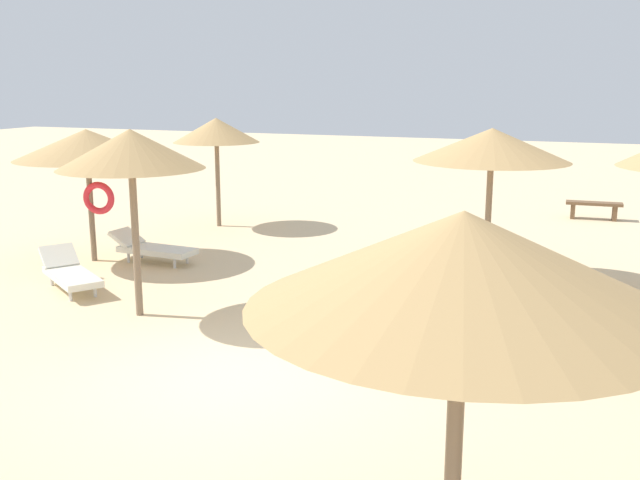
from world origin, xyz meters
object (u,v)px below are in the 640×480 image
(parasol_2, at_px, (131,150))
(parasol_9, at_px, (492,145))
(parasol_8, at_px, (216,131))
(parasol_4, at_px, (462,262))
(lounger_2, at_px, (70,273))
(lounger_0, at_px, (152,248))
(bench_0, at_px, (594,207))
(parasol_0, at_px, (87,145))

(parasol_2, relative_size, parasol_9, 1.04)
(parasol_2, height_order, parasol_8, parasol_2)
(parasol_2, bearing_deg, parasol_4, -38.90)
(parasol_8, xyz_separation_m, lounger_2, (0.37, -6.31, -2.21))
(lounger_0, distance_m, lounger_2, 2.32)
(lounger_0, bearing_deg, parasol_8, 98.66)
(lounger_2, xyz_separation_m, bench_0, (8.94, 10.95, 0.03))
(parasol_2, relative_size, parasol_8, 1.07)
(parasol_2, distance_m, parasol_9, 6.54)
(parasol_0, bearing_deg, lounger_2, -62.73)
(parasol_2, relative_size, lounger_2, 1.59)
(parasol_4, height_order, parasol_9, parasol_4)
(parasol_9, distance_m, bench_0, 8.13)
(parasol_2, xyz_separation_m, lounger_2, (-2.09, 0.80, -2.43))
(parasol_2, xyz_separation_m, parasol_9, (5.04, 4.17, -0.11))
(parasol_4, relative_size, bench_0, 1.98)
(parasol_2, height_order, bench_0, parasol_2)
(parasol_4, height_order, lounger_2, parasol_4)
(parasol_0, height_order, parasol_8, parasol_8)
(parasol_4, height_order, parasol_8, parasol_4)
(parasol_4, xyz_separation_m, parasol_9, (-1.15, 9.16, -0.03))
(parasol_8, relative_size, lounger_2, 1.48)
(parasol_2, bearing_deg, parasol_9, 39.61)
(parasol_8, height_order, lounger_0, parasol_8)
(parasol_8, distance_m, parasol_9, 8.05)
(parasol_9, distance_m, lounger_0, 7.34)
(lounger_0, height_order, bench_0, lounger_0)
(bench_0, bearing_deg, parasol_8, -153.50)
(parasol_8, distance_m, bench_0, 10.63)
(parasol_4, bearing_deg, parasol_2, 141.10)
(parasol_0, xyz_separation_m, parasol_8, (0.65, 4.34, 0.04))
(parasol_9, height_order, bench_0, parasol_9)
(lounger_2, height_order, bench_0, lounger_2)
(parasol_4, distance_m, parasol_8, 14.87)
(parasol_0, xyz_separation_m, lounger_0, (1.26, 0.33, -2.18))
(lounger_0, relative_size, lounger_2, 1.01)
(parasol_8, xyz_separation_m, bench_0, (9.31, 4.64, -2.18))
(parasol_2, bearing_deg, bench_0, 59.76)
(parasol_4, relative_size, parasol_8, 1.05)
(parasol_0, relative_size, bench_0, 1.98)
(parasol_0, distance_m, parasol_2, 4.17)
(parasol_2, xyz_separation_m, parasol_4, (6.18, -4.99, -0.08))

